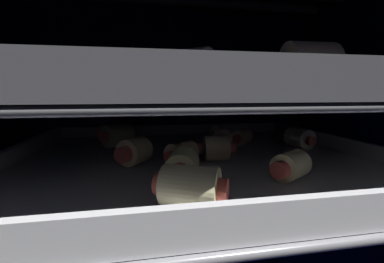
% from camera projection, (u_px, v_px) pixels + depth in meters
% --- Properties ---
extents(ground_plane, '(0.59, 0.46, 0.01)m').
position_uv_depth(ground_plane, '(193.00, 228.00, 0.36)').
color(ground_plane, '#0C1138').
extents(oven_wall_back, '(0.59, 0.01, 0.33)m').
position_uv_depth(oven_wall_back, '(173.00, 97.00, 0.55)').
color(oven_wall_back, '#0C1138').
rests_on(oven_wall_back, ground_plane).
extents(oven_rack_lower, '(0.54, 0.42, 0.01)m').
position_uv_depth(oven_rack_lower, '(194.00, 165.00, 0.34)').
color(oven_rack_lower, slate).
extents(baking_tray_lower, '(0.44, 0.38, 0.03)m').
position_uv_depth(baking_tray_lower, '(194.00, 158.00, 0.34)').
color(baking_tray_lower, silver).
rests_on(baking_tray_lower, oven_rack_lower).
extents(pig_in_blanket_lower_0, '(0.04, 0.06, 0.03)m').
position_uv_depth(pig_in_blanket_lower_0, '(183.00, 165.00, 0.25)').
color(pig_in_blanket_lower_0, beige).
rests_on(pig_in_blanket_lower_0, baking_tray_lower).
extents(pig_in_blanket_lower_1, '(0.05, 0.04, 0.03)m').
position_uv_depth(pig_in_blanket_lower_1, '(291.00, 166.00, 0.25)').
color(pig_in_blanket_lower_1, beige).
rests_on(pig_in_blanket_lower_1, baking_tray_lower).
extents(pig_in_blanket_lower_2, '(0.04, 0.04, 0.03)m').
position_uv_depth(pig_in_blanket_lower_2, '(109.00, 132.00, 0.46)').
color(pig_in_blanket_lower_2, beige).
rests_on(pig_in_blanket_lower_2, baking_tray_lower).
extents(pig_in_blanket_lower_3, '(0.03, 0.06, 0.03)m').
position_uv_depth(pig_in_blanket_lower_3, '(220.00, 137.00, 0.40)').
color(pig_in_blanket_lower_3, beige).
rests_on(pig_in_blanket_lower_3, baking_tray_lower).
extents(pig_in_blanket_lower_4, '(0.03, 0.05, 0.03)m').
position_uv_depth(pig_in_blanket_lower_4, '(299.00, 138.00, 0.39)').
color(pig_in_blanket_lower_4, beige).
rests_on(pig_in_blanket_lower_4, baking_tray_lower).
extents(pig_in_blanket_lower_5, '(0.06, 0.05, 0.03)m').
position_uv_depth(pig_in_blanket_lower_5, '(190.00, 187.00, 0.19)').
color(pig_in_blanket_lower_5, beige).
rests_on(pig_in_blanket_lower_5, baking_tray_lower).
extents(pig_in_blanket_lower_6, '(0.05, 0.03, 0.03)m').
position_uv_depth(pig_in_blanket_lower_6, '(216.00, 148.00, 0.32)').
color(pig_in_blanket_lower_6, beige).
rests_on(pig_in_blanket_lower_6, baking_tray_lower).
extents(pig_in_blanket_lower_7, '(0.05, 0.05, 0.03)m').
position_uv_depth(pig_in_blanket_lower_7, '(118.00, 135.00, 0.41)').
color(pig_in_blanket_lower_7, beige).
rests_on(pig_in_blanket_lower_7, baking_tray_lower).
extents(pig_in_blanket_lower_8, '(0.05, 0.05, 0.02)m').
position_uv_depth(pig_in_blanket_lower_8, '(242.00, 137.00, 0.42)').
color(pig_in_blanket_lower_8, beige).
rests_on(pig_in_blanket_lower_8, baking_tray_lower).
extents(pig_in_blanket_lower_9, '(0.04, 0.04, 0.03)m').
position_uv_depth(pig_in_blanket_lower_9, '(182.00, 153.00, 0.30)').
color(pig_in_blanket_lower_9, beige).
rests_on(pig_in_blanket_lower_9, baking_tray_lower).
extents(pig_in_blanket_lower_10, '(0.04, 0.05, 0.03)m').
position_uv_depth(pig_in_blanket_lower_10, '(134.00, 151.00, 0.30)').
color(pig_in_blanket_lower_10, beige).
rests_on(pig_in_blanket_lower_10, baking_tray_lower).
extents(oven_rack_upper, '(0.54, 0.42, 0.01)m').
position_uv_depth(oven_rack_upper, '(194.00, 100.00, 0.33)').
color(oven_rack_upper, slate).
extents(baking_tray_upper, '(0.44, 0.38, 0.03)m').
position_uv_depth(baking_tray_upper, '(194.00, 92.00, 0.33)').
color(baking_tray_upper, '#4C4C51').
rests_on(baking_tray_upper, oven_rack_upper).
extents(pig_in_blanket_upper_0, '(0.05, 0.05, 0.03)m').
position_uv_depth(pig_in_blanket_upper_0, '(158.00, 79.00, 0.40)').
color(pig_in_blanket_upper_0, beige).
rests_on(pig_in_blanket_upper_0, baking_tray_upper).
extents(pig_in_blanket_upper_1, '(0.05, 0.06, 0.03)m').
position_uv_depth(pig_in_blanket_upper_1, '(152.00, 72.00, 0.25)').
color(pig_in_blanket_upper_1, beige).
rests_on(pig_in_blanket_upper_1, baking_tray_upper).
extents(pig_in_blanket_upper_2, '(0.04, 0.05, 0.03)m').
position_uv_depth(pig_in_blanket_upper_2, '(238.00, 81.00, 0.43)').
color(pig_in_blanket_upper_2, beige).
rests_on(pig_in_blanket_upper_2, baking_tray_upper).
extents(pig_in_blanket_upper_3, '(0.05, 0.03, 0.03)m').
position_uv_depth(pig_in_blanket_upper_3, '(309.00, 65.00, 0.20)').
color(pig_in_blanket_upper_3, beige).
rests_on(pig_in_blanket_upper_3, baking_tray_upper).
extents(pig_in_blanket_upper_4, '(0.05, 0.03, 0.03)m').
position_uv_depth(pig_in_blanket_upper_4, '(135.00, 81.00, 0.42)').
color(pig_in_blanket_upper_4, beige).
rests_on(pig_in_blanket_upper_4, baking_tray_upper).
extents(pig_in_blanket_upper_5, '(0.04, 0.05, 0.03)m').
position_uv_depth(pig_in_blanket_upper_5, '(73.00, 79.00, 0.38)').
color(pig_in_blanket_upper_5, beige).
rests_on(pig_in_blanket_upper_5, baking_tray_upper).
extents(pig_in_blanket_upper_6, '(0.05, 0.04, 0.03)m').
position_uv_depth(pig_in_blanket_upper_6, '(85.00, 73.00, 0.24)').
color(pig_in_blanket_upper_6, beige).
rests_on(pig_in_blanket_upper_6, baking_tray_upper).
extents(pig_in_blanket_upper_7, '(0.05, 0.05, 0.03)m').
position_uv_depth(pig_in_blanket_upper_7, '(189.00, 68.00, 0.21)').
color(pig_in_blanket_upper_7, beige).
rests_on(pig_in_blanket_upper_7, baking_tray_upper).
extents(pig_in_blanket_upper_8, '(0.05, 0.05, 0.03)m').
position_uv_depth(pig_in_blanket_upper_8, '(297.00, 71.00, 0.24)').
color(pig_in_blanket_upper_8, beige).
rests_on(pig_in_blanket_upper_8, baking_tray_upper).
extents(pig_in_blanket_upper_9, '(0.03, 0.06, 0.03)m').
position_uv_depth(pig_in_blanket_upper_9, '(238.00, 81.00, 0.37)').
color(pig_in_blanket_upper_9, beige).
rests_on(pig_in_blanket_upper_9, baking_tray_upper).
extents(pig_in_blanket_upper_11, '(0.05, 0.03, 0.02)m').
position_uv_depth(pig_in_blanket_upper_11, '(314.00, 78.00, 0.29)').
color(pig_in_blanket_upper_11, beige).
rests_on(pig_in_blanket_upper_11, baking_tray_upper).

